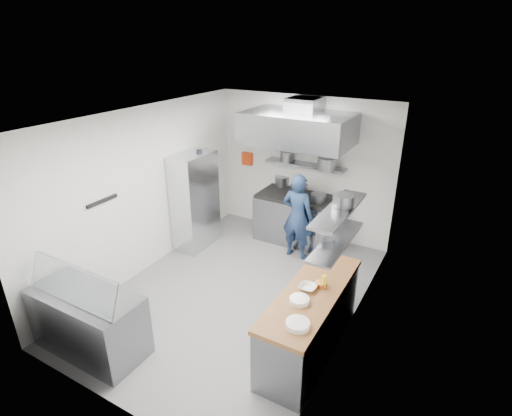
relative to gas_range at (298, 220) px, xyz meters
The scene contains 36 objects.
floor 2.15m from the gas_range, 92.73° to the right, with size 5.00×5.00×0.00m, color slate.
ceiling 3.15m from the gas_range, 92.73° to the right, with size 5.00×5.00×0.00m, color silver.
wall_back 1.04m from the gas_range, 104.04° to the left, with size 3.60×0.02×2.80m, color white.
wall_front 4.70m from the gas_range, 91.25° to the right, with size 3.60×0.02×2.80m, color white.
wall_left 2.99m from the gas_range, 132.14° to the right, with size 5.00×0.02×2.80m, color white.
wall_right 2.86m from the gas_range, 51.01° to the right, with size 5.00×0.02×2.80m, color white.
gas_range is the anchor object (origin of this frame).
cooktop 0.48m from the gas_range, ahead, with size 1.57×0.78×0.06m, color black.
stock_pot_left 0.90m from the gas_range, 145.91° to the left, with size 0.29×0.29×0.20m, color slate.
stock_pot_mid 0.63m from the gas_range, 66.29° to the right, with size 0.34×0.34×0.24m, color slate.
stock_pot_right 0.74m from the gas_range, 12.70° to the right, with size 0.28×0.28×0.16m, color slate.
over_range_shelf 1.10m from the gas_range, 90.00° to the left, with size 1.60×0.30×0.04m, color gray.
shelf_pot_a 1.27m from the gas_range, 147.63° to the left, with size 0.25×0.25×0.18m, color slate.
shelf_pot_b 1.30m from the gas_range, 11.65° to the left, with size 0.33×0.33×0.22m, color slate.
extractor_hood 1.86m from the gas_range, 90.00° to the right, with size 1.90×1.15×0.55m, color gray.
hood_duct 2.23m from the gas_range, 90.00° to the left, with size 0.55×0.55×0.24m, color slate.
red_firebox 1.70m from the gas_range, 165.86° to the left, with size 0.22×0.10×0.26m, color red.
chef 0.71m from the gas_range, 67.68° to the right, with size 0.59×0.38×1.61m, color navy.
wire_rack 2.04m from the gas_range, 145.14° to the right, with size 0.50×0.90×1.85m, color silver.
rack_bin_a 2.03m from the gas_range, 144.57° to the right, with size 0.17×0.21×0.19m, color white.
rack_bin_b 1.94m from the gas_range, 158.97° to the right, with size 0.15×0.19×0.17m, color yellow.
rack_jar 2.30m from the gas_range, 148.04° to the right, with size 0.11×0.11×0.18m, color black.
knife_strip 3.70m from the gas_range, 122.01° to the right, with size 0.04×0.55×0.05m, color black.
prep_counter_base 3.03m from the gas_range, 62.93° to the right, with size 0.62×2.00×0.84m, color gray.
prep_counter_top 3.06m from the gas_range, 62.93° to the right, with size 0.65×2.04×0.06m, color brown.
plate_stack_a 3.74m from the gas_range, 66.29° to the right, with size 0.27×0.27×0.06m, color white.
plate_stack_b 3.31m from the gas_range, 65.98° to the right, with size 0.24×0.24×0.06m, color white.
copper_pan 2.96m from the gas_range, 60.68° to the right, with size 0.15×0.15×0.06m, color orange.
squeeze_bottle 3.01m from the gas_range, 60.12° to the right, with size 0.05×0.05×0.18m, color yellow.
mixing_bowl 3.04m from the gas_range, 63.98° to the right, with size 0.22×0.22×0.05m, color white.
wall_shelf_lower 3.04m from the gas_range, 57.31° to the right, with size 0.30×1.30×0.04m, color gray.
wall_shelf_upper 3.21m from the gas_range, 57.31° to the right, with size 0.30×1.30×0.04m, color gray.
shelf_pot_c 3.02m from the gas_range, 60.03° to the right, with size 0.24×0.24×0.10m, color slate.
shelf_pot_d 3.19m from the gas_range, 56.18° to the right, with size 0.26×0.26×0.14m, color slate.
display_case 4.25m from the gas_range, 105.02° to the right, with size 1.50×0.70×0.85m, color gray.
display_glass 4.40m from the gas_range, 104.61° to the right, with size 1.47×0.02×0.45m, color silver.
Camera 1 is at (2.90, -4.53, 3.81)m, focal length 28.00 mm.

